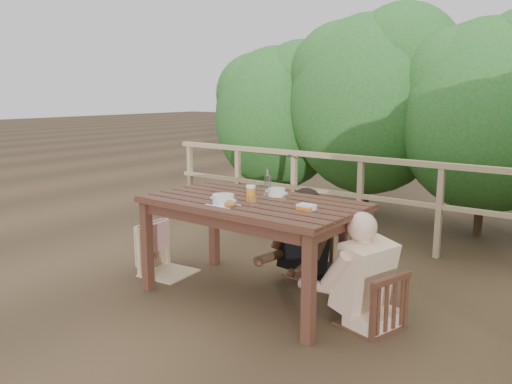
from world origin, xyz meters
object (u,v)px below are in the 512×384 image
Objects in this scene: soup_far at (276,193)px; woman at (317,208)px; chair_left at (168,228)px; chair_right at (372,273)px; table at (252,250)px; butter_tub at (306,208)px; chair_far at (315,229)px; soup_near at (223,200)px; tumbler at (252,203)px; diner_right at (378,236)px; beer_glass at (251,194)px; bread_roll at (229,204)px; bottle at (268,184)px.

woman is at bearing 79.21° from soup_far.
chair_left is 1.10× the size of chair_right.
woman is at bearing 78.02° from table.
chair_left is 1.57m from butter_tub.
soup_far reaches higher than chair_right.
soup_near is (-0.24, -1.03, 0.42)m from chair_far.
chair_left is at bearing 41.79° from woman.
chair_left is 1.20m from tumbler.
diner_right is 1.08m from beer_glass.
chair_right is at bearing 18.05° from soup_near.
chair_far is at bearing -111.66° from chair_right.
chair_right is 1.27m from soup_near.
diner_right is 1.16m from bread_roll.
butter_tub is (-0.53, -0.12, 0.16)m from diner_right.
bottle reaches higher than butter_tub.
beer_glass is 0.52m from butter_tub.
bottle reaches higher than soup_near.
bottle reaches higher than chair_right.
soup_near is 1.96× the size of beer_glass.
chair_far is 1.16m from diner_right.
table is 7.23× the size of bottle.
butter_tub is at bearing 118.56° from diner_right.
chair_left is at bearing -166.18° from bottle.
beer_glass is (-1.05, -0.14, 0.20)m from diner_right.
table is at bearing -69.98° from chair_right.
butter_tub reaches higher than chair_right.
chair_right is 6.87× the size of bread_roll.
bread_roll is 0.25m from beer_glass.
bottle reaches higher than bread_roll.
soup_near reaches higher than butter_tub.
beer_glass reaches higher than soup_far.
soup_near is (-0.07, -0.28, 0.46)m from table.
diner_right reaches higher than woman.
chair_far is at bearing 80.27° from beer_glass.
woman is (0.00, 0.02, 0.20)m from chair_far.
table is 2.18× the size of chair_right.
chair_far is at bearing 119.79° from butter_tub.
beer_glass is 0.19m from tumbler.
chair_far is 0.93m from beer_glass.
chair_right is 1.17m from bottle.
chair_far is 0.66× the size of diner_right.
table is 0.77m from chair_far.
table is 21.68× the size of tumbler.
soup_near is at bearing -104.68° from table.
soup_far is (-0.98, 0.17, 0.46)m from chair_right.
beer_glass reaches higher than soup_near.
beer_glass reaches higher than butter_tub.
table is 1.98× the size of chair_left.
butter_tub is at bearing -58.34° from chair_far.
bottle is at bearing 81.81° from woman.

